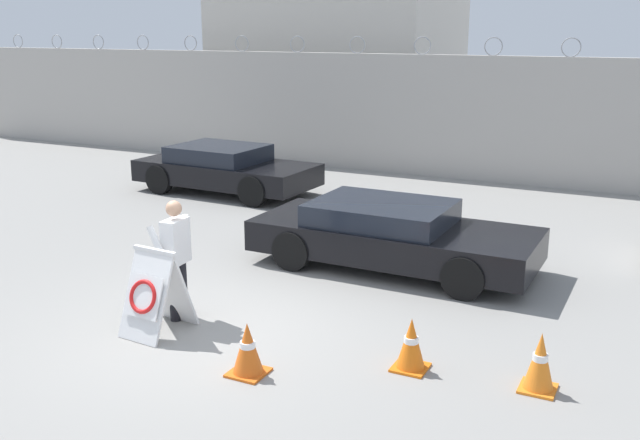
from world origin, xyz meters
TOP-DOWN VIEW (x-y plane):
  - ground_plane at (0.00, 0.00)m, footprint 90.00×90.00m
  - perimeter_wall at (0.00, 11.15)m, footprint 36.00×0.30m
  - building_block at (-5.62, 16.15)m, footprint 7.54×5.81m
  - barricade_sign at (-0.59, -0.35)m, footprint 0.70×0.91m
  - security_guard at (-0.62, 0.17)m, footprint 0.37×0.62m
  - traffic_cone_near at (2.75, 0.15)m, footprint 0.40×0.40m
  - traffic_cone_mid at (1.12, -0.81)m, footprint 0.42×0.42m
  - traffic_cone_far at (4.18, 0.30)m, footprint 0.39×0.39m
  - parked_car_front_coupe at (-4.40, 6.97)m, footprint 4.42×2.11m
  - parked_car_rear_sedan at (1.21, 3.51)m, footprint 4.66×2.02m

SIDE VIEW (x-z plane):
  - ground_plane at x=0.00m, z-range 0.00..0.00m
  - traffic_cone_mid at x=1.12m, z-range 0.00..0.63m
  - traffic_cone_near at x=2.75m, z-range 0.00..0.63m
  - traffic_cone_far at x=4.18m, z-range 0.00..0.67m
  - barricade_sign at x=-0.59m, z-range 0.00..1.13m
  - parked_car_rear_sedan at x=1.21m, z-range 0.02..1.12m
  - parked_car_front_coupe at x=-4.40m, z-range 0.02..1.16m
  - security_guard at x=-0.62m, z-range 0.08..1.75m
  - perimeter_wall at x=0.00m, z-range -0.22..3.43m
  - building_block at x=-5.62m, z-range 0.00..5.80m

